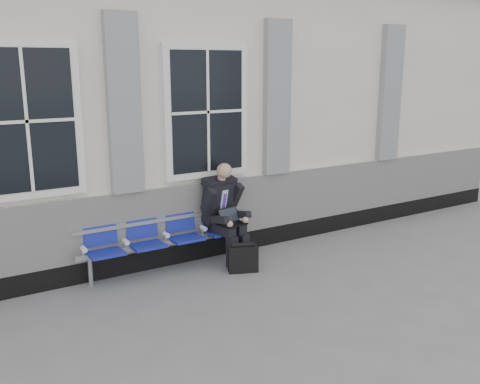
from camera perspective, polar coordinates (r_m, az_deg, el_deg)
ground at (r=7.09m, az=-0.29°, el=-10.94°), size 70.00×70.00×0.00m
station_building at (r=9.61m, az=-11.29°, el=9.04°), size 14.40×4.40×4.49m
bench at (r=7.81m, az=-8.10°, el=-4.38°), size 2.60×0.47×0.91m
businessman at (r=8.00m, az=-1.70°, el=-1.88°), size 0.66×0.89×1.52m
briefcase at (r=7.77m, az=0.32°, el=-7.08°), size 0.46×0.32×0.44m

